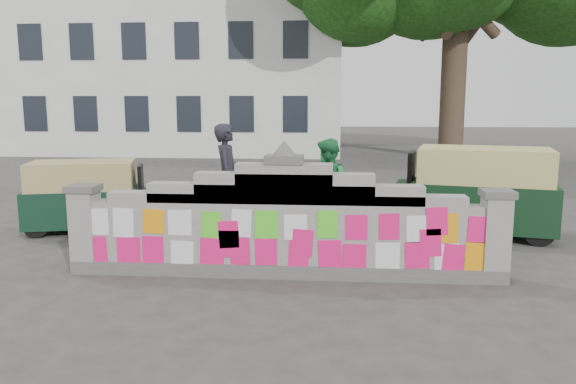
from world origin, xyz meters
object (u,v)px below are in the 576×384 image
object	(u,v)px
cyclist_rider	(227,189)
pedestrian	(327,189)
cyclist_bike	(228,210)
rickshaw_right	(478,190)
rickshaw_left	(87,195)

from	to	relation	value
cyclist_rider	pedestrian	world-z (taller)	cyclist_rider
cyclist_bike	pedestrian	size ratio (longest dim) A/B	1.14
pedestrian	rickshaw_right	xyz separation A→B (m)	(2.91, 0.58, -0.07)
pedestrian	rickshaw_left	xyz separation A→B (m)	(-4.78, 0.31, -0.22)
pedestrian	rickshaw_right	distance (m)	2.97
pedestrian	cyclist_bike	bearing A→B (deg)	-84.93
cyclist_bike	pedestrian	world-z (taller)	pedestrian
pedestrian	rickshaw_left	distance (m)	4.80
cyclist_rider	pedestrian	xyz separation A→B (m)	(1.83, 0.25, -0.01)
cyclist_bike	rickshaw_left	bearing A→B (deg)	74.83
cyclist_rider	rickshaw_right	bearing A→B (deg)	-84.60
rickshaw_right	cyclist_rider	bearing A→B (deg)	23.11
cyclist_rider	rickshaw_right	xyz separation A→B (m)	(4.74, 0.83, -0.08)
cyclist_rider	rickshaw_left	xyz separation A→B (m)	(-2.95, 0.56, -0.24)
cyclist_bike	rickshaw_right	bearing A→B (deg)	-84.60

